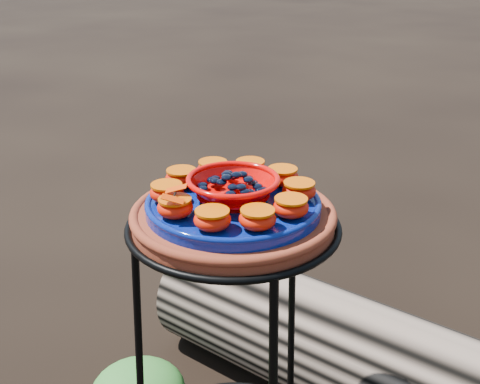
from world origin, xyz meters
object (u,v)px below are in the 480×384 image
Objects in this scene: plant_stand at (234,375)px; red_bowl at (233,189)px; terracotta_saucer at (233,218)px; cobalt_plate at (233,206)px.

red_bowl is at bearing 0.00° from plant_stand.
terracotta_saucer reaches higher than plant_stand.
plant_stand is at bearing 0.00° from red_bowl.
cobalt_plate is 2.00× the size of red_bowl.
terracotta_saucer is at bearing 0.00° from red_bowl.
cobalt_plate is (0.00, 0.00, 0.39)m from plant_stand.
plant_stand is 0.39m from cobalt_plate.
terracotta_saucer is at bearing 0.00° from cobalt_plate.
cobalt_plate reaches higher than plant_stand.
terracotta_saucer is 1.17× the size of cobalt_plate.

